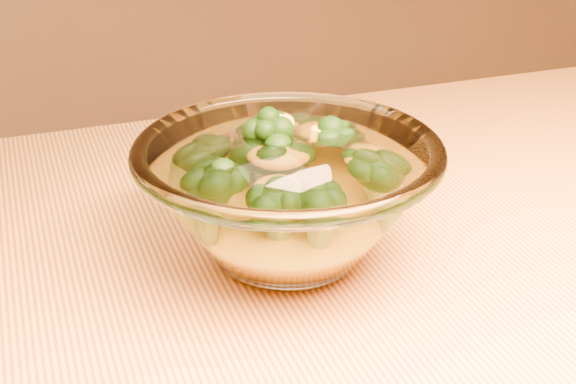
# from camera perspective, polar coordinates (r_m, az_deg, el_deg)

# --- Properties ---
(glass_bowl) EXTENTS (0.23, 0.23, 0.10)m
(glass_bowl) POSITION_cam_1_polar(r_m,az_deg,el_deg) (0.59, 0.00, -0.43)
(glass_bowl) COLOR white
(glass_bowl) RESTS_ON table
(cheese_sauce) EXTENTS (0.13, 0.13, 0.04)m
(cheese_sauce) POSITION_cam_1_polar(r_m,az_deg,el_deg) (0.60, 0.00, -2.23)
(cheese_sauce) COLOR #FFA115
(cheese_sauce) RESTS_ON glass_bowl
(broccoli_heap) EXTENTS (0.15, 0.15, 0.08)m
(broccoli_heap) POSITION_cam_1_polar(r_m,az_deg,el_deg) (0.59, -0.16, 1.37)
(broccoli_heap) COLOR black
(broccoli_heap) RESTS_ON cheese_sauce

